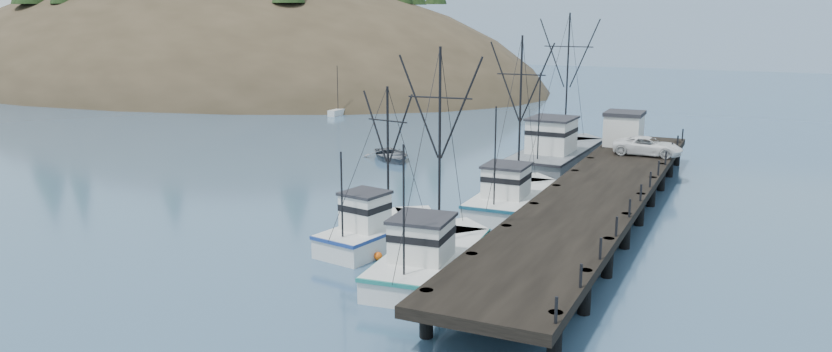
% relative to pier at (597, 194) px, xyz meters
% --- Properties ---
extents(ground, '(400.00, 400.00, 0.00)m').
position_rel_pier_xyz_m(ground, '(-14.00, -16.00, -1.69)').
color(ground, '#325171').
rests_on(ground, ground).
extents(pier, '(6.00, 44.00, 2.00)m').
position_rel_pier_xyz_m(pier, '(0.00, 0.00, 0.00)').
color(pier, black).
rests_on(pier, ground).
extents(headland, '(134.80, 78.00, 51.00)m').
position_rel_pier_xyz_m(headland, '(-88.95, 62.61, -6.24)').
color(headland, '#382D1E').
rests_on(headland, ground).
extents(distant_ridge, '(360.00, 40.00, 26.00)m').
position_rel_pier_xyz_m(distant_ridge, '(-4.00, 154.00, -1.69)').
color(distant_ridge, '#9EB2C6').
rests_on(distant_ridge, ground).
extents(distant_ridge_far, '(180.00, 25.00, 18.00)m').
position_rel_pier_xyz_m(distant_ridge_far, '(-54.00, 169.00, -1.69)').
color(distant_ridge_far, silver).
rests_on(distant_ridge_far, ground).
extents(moored_sailboats, '(18.82, 19.53, 6.35)m').
position_rel_pier_xyz_m(moored_sailboats, '(-47.22, 43.78, -1.36)').
color(moored_sailboats, silver).
rests_on(moored_sailboats, ground).
extents(trawler_near, '(4.55, 11.37, 11.46)m').
position_rel_pier_xyz_m(trawler_near, '(-5.43, -13.00, -0.87)').
color(trawler_near, silver).
rests_on(trawler_near, ground).
extents(trawler_mid, '(4.29, 8.94, 9.13)m').
position_rel_pier_xyz_m(trawler_mid, '(-9.91, -10.14, -0.87)').
color(trawler_mid, silver).
rests_on(trawler_mid, ground).
extents(trawler_far, '(3.81, 11.32, 11.62)m').
position_rel_pier_xyz_m(trawler_far, '(-5.58, 0.46, -0.87)').
color(trawler_far, silver).
rests_on(trawler_far, ground).
extents(work_vessel, '(5.19, 15.56, 13.02)m').
position_rel_pier_xyz_m(work_vessel, '(-6.05, 14.04, -0.46)').
color(work_vessel, slate).
rests_on(work_vessel, ground).
extents(pier_shed, '(3.00, 3.20, 2.80)m').
position_rel_pier_xyz_m(pier_shed, '(-1.33, 16.43, 1.73)').
color(pier_shed, silver).
rests_on(pier_shed, pier).
extents(pickup_truck, '(5.13, 2.41, 1.42)m').
position_rel_pier_xyz_m(pickup_truck, '(1.13, 12.81, 1.02)').
color(pickup_truck, white).
rests_on(pickup_truck, pier).
extents(motorboat, '(6.89, 6.98, 1.19)m').
position_rel_pier_xyz_m(motorboat, '(-20.41, 11.82, -1.69)').
color(motorboat, slate).
rests_on(motorboat, ground).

